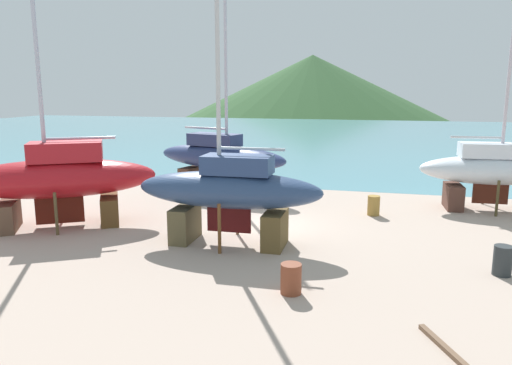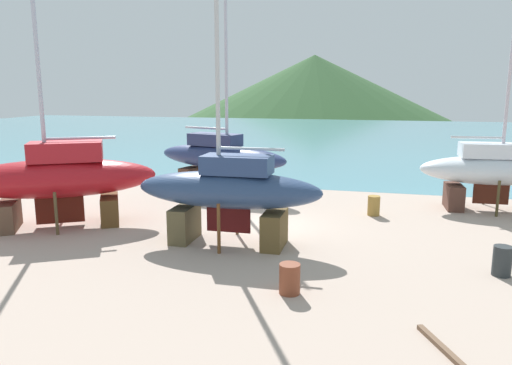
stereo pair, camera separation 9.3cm
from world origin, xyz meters
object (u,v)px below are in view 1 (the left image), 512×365
(sailboat_mid_port, at_px, (220,158))
(barrel_tar_black, at_px, (503,261))
(sailboat_large_starboard, at_px, (492,171))
(barrel_ochre, at_px, (374,206))
(barrel_tipped_left, at_px, (291,279))
(sailboat_far_slipway, at_px, (58,178))
(sailboat_small_center, at_px, (229,191))

(sailboat_mid_port, distance_m, barrel_tar_black, 14.83)
(sailboat_large_starboard, height_order, barrel_ochre, sailboat_large_starboard)
(sailboat_mid_port, height_order, barrel_tipped_left, sailboat_mid_port)
(sailboat_far_slipway, distance_m, sailboat_small_center, 7.37)
(sailboat_large_starboard, bearing_deg, sailboat_far_slipway, -160.33)
(sailboat_far_slipway, height_order, barrel_tar_black, sailboat_far_slipway)
(sailboat_far_slipway, xyz_separation_m, barrel_tar_black, (16.20, -1.45, -1.53))
(sailboat_far_slipway, distance_m, barrel_tipped_left, 11.25)
(sailboat_mid_port, bearing_deg, sailboat_far_slipway, -104.20)
(sailboat_far_slipway, relative_size, sailboat_small_center, 0.97)
(sailboat_mid_port, height_order, barrel_ochre, sailboat_mid_port)
(sailboat_small_center, relative_size, barrel_ochre, 14.16)
(sailboat_small_center, bearing_deg, sailboat_large_starboard, -143.60)
(barrel_ochre, bearing_deg, sailboat_small_center, -132.78)
(sailboat_large_starboard, distance_m, barrel_tar_black, 8.84)
(sailboat_mid_port, bearing_deg, barrel_ochre, -1.08)
(sailboat_far_slipway, xyz_separation_m, sailboat_small_center, (7.35, -0.51, -0.04))
(barrel_ochre, bearing_deg, barrel_tar_black, -58.71)
(sailboat_large_starboard, xyz_separation_m, barrel_ochre, (-5.17, -2.30, -1.37))
(sailboat_large_starboard, distance_m, sailboat_far_slipway, 18.94)
(sailboat_large_starboard, relative_size, sailboat_small_center, 0.77)
(sailboat_far_slipway, xyz_separation_m, sailboat_mid_port, (4.40, 7.41, -0.02))
(sailboat_small_center, xyz_separation_m, barrel_ochre, (5.00, 5.40, -1.51))
(sailboat_small_center, distance_m, barrel_ochre, 7.51)
(barrel_tipped_left, bearing_deg, barrel_tar_black, 25.77)
(barrel_tipped_left, height_order, barrel_tar_black, barrel_tar_black)
(barrel_tipped_left, distance_m, barrel_ochre, 9.44)
(barrel_ochre, xyz_separation_m, barrel_tar_black, (3.85, -6.34, 0.02))
(sailboat_far_slipway, bearing_deg, barrel_tipped_left, 127.10)
(sailboat_small_center, bearing_deg, barrel_tar_black, 173.21)
(barrel_ochre, distance_m, barrel_tar_black, 7.42)
(sailboat_large_starboard, relative_size, sailboat_mid_port, 0.81)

